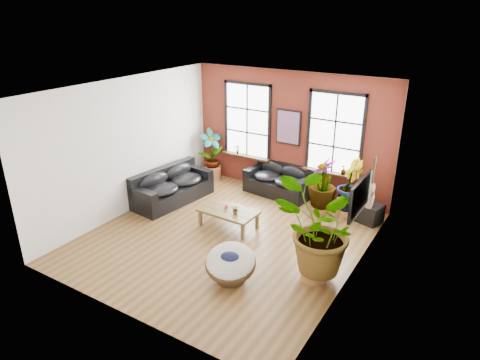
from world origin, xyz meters
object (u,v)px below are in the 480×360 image
at_px(sofa_back, 280,181).
at_px(sofa_left, 171,187).
at_px(papasan_chair, 231,263).
at_px(coffee_table, 228,212).

xyz_separation_m(sofa_back, sofa_left, (-2.36, -2.03, 0.02)).
bearing_deg(sofa_back, papasan_chair, -68.70).
bearing_deg(sofa_back, coffee_table, -86.38).
xyz_separation_m(sofa_left, coffee_table, (2.21, -0.46, -0.02)).
height_order(sofa_back, papasan_chair, sofa_back).
bearing_deg(sofa_left, sofa_back, -42.40).
bearing_deg(papasan_chair, coffee_table, 101.82).
distance_m(sofa_left, coffee_table, 2.26).
xyz_separation_m(sofa_left, papasan_chair, (3.47, -2.31, -0.03)).
distance_m(sofa_left, papasan_chair, 4.17).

